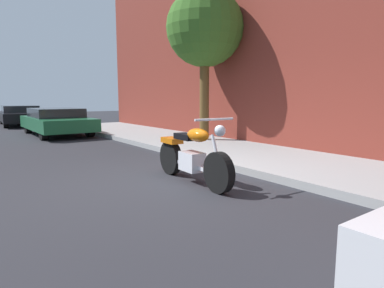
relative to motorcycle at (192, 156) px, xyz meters
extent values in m
plane|color=#28282D|center=(-0.32, -0.29, -0.45)|extent=(60.00, 60.00, 0.00)
cube|color=#999999|center=(-0.32, 2.50, -0.38)|extent=(23.73, 2.77, 0.14)
cylinder|color=black|center=(0.74, -0.04, -0.14)|extent=(0.63, 0.16, 0.63)
cylinder|color=black|center=(-0.74, 0.03, -0.14)|extent=(0.63, 0.16, 0.63)
cube|color=silver|center=(0.00, 0.00, -0.09)|extent=(0.45, 0.30, 0.32)
cube|color=silver|center=(0.00, 0.00, -0.16)|extent=(1.34, 0.15, 0.06)
ellipsoid|color=#D1660C|center=(0.18, -0.01, 0.38)|extent=(0.53, 0.29, 0.22)
cube|color=black|center=(-0.18, 0.00, 0.32)|extent=(0.49, 0.26, 0.10)
cube|color=#D1660C|center=(-0.69, 0.03, 0.20)|extent=(0.45, 0.26, 0.10)
cylinder|color=silver|center=(0.68, -0.04, 0.14)|extent=(0.27, 0.06, 0.58)
cylinder|color=silver|center=(0.62, -0.04, 0.66)|extent=(0.07, 0.70, 0.04)
sphere|color=silver|center=(0.76, -0.04, 0.50)|extent=(0.17, 0.17, 0.17)
cylinder|color=silver|center=(-0.24, 0.17, -0.19)|extent=(0.80, 0.13, 0.09)
cylinder|color=black|center=(-7.54, 0.76, -0.13)|extent=(0.64, 0.23, 0.64)
cylinder|color=black|center=(-7.52, -0.83, -0.13)|extent=(0.64, 0.23, 0.64)
cylinder|color=black|center=(-10.27, 0.73, -0.13)|extent=(0.64, 0.23, 0.64)
cylinder|color=black|center=(-10.25, -0.86, -0.13)|extent=(0.64, 0.23, 0.64)
cube|color=#195933|center=(-8.90, -0.05, 0.01)|extent=(4.29, 1.94, 0.45)
cube|color=#1E2328|center=(-9.00, -0.05, 0.38)|extent=(2.24, 1.69, 0.40)
cylinder|color=black|center=(-13.35, 0.23, -0.13)|extent=(0.65, 0.25, 0.64)
cylinder|color=black|center=(-13.43, -1.30, -0.13)|extent=(0.65, 0.25, 0.64)
cylinder|color=black|center=(-16.26, 0.38, -0.13)|extent=(0.65, 0.25, 0.64)
cylinder|color=black|center=(-16.34, -1.15, -0.13)|extent=(0.65, 0.25, 0.64)
cube|color=black|center=(-14.85, -0.46, 0.01)|extent=(4.64, 2.06, 0.45)
cube|color=#1E2328|center=(-14.95, -0.46, 0.38)|extent=(2.45, 1.73, 0.40)
cylinder|color=brown|center=(-3.67, 3.09, 0.99)|extent=(0.29, 0.29, 2.88)
sphere|color=#366322|center=(-3.67, 3.09, 3.06)|extent=(2.32, 2.32, 2.32)
camera|label=1|loc=(4.45, -3.18, 0.98)|focal=30.83mm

